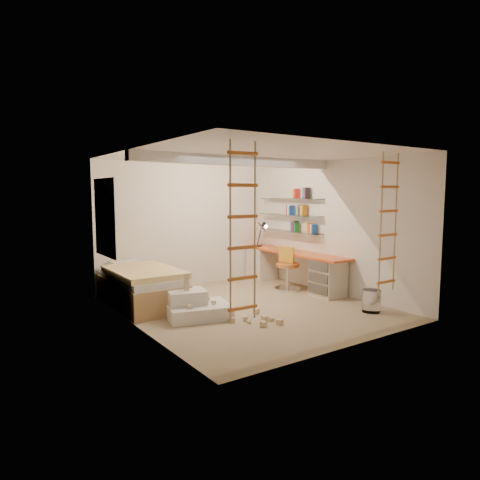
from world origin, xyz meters
TOP-DOWN VIEW (x-y plane):
  - floor at (0.00, 0.00)m, footprint 4.50×4.50m
  - ceiling_beam at (0.00, 0.30)m, footprint 4.00×0.18m
  - window_frame at (-1.97, 1.50)m, footprint 0.06×1.15m
  - window_blind at (-1.93, 1.50)m, footprint 0.02×1.00m
  - rope_ladder_left at (-1.35, -1.75)m, footprint 0.41×0.04m
  - rope_ladder_right at (1.35, -1.75)m, footprint 0.41×0.04m
  - waste_bin at (1.52, -1.35)m, footprint 0.30×0.30m
  - desk at (1.72, 0.86)m, footprint 0.56×2.80m
  - shelves at (1.87, 1.13)m, footprint 0.25×1.80m
  - bed at (-1.48, 1.23)m, footprint 1.02×2.00m
  - task_lamp at (1.67, 1.82)m, footprint 0.14×0.36m
  - swivel_chair at (1.40, 0.65)m, footprint 0.65×0.65m
  - play_platform at (-1.05, 0.04)m, footprint 1.12×0.97m
  - toy_blocks at (-0.66, -0.40)m, footprint 1.20×1.26m
  - books at (1.87, 1.13)m, footprint 0.14×0.64m

SIDE VIEW (x-z plane):
  - floor at x=0.00m, z-range 0.00..0.00m
  - play_platform at x=-1.05m, z-range -0.05..0.38m
  - waste_bin at x=1.52m, z-range 0.00..0.37m
  - toy_blocks at x=-0.66m, z-range -0.15..0.56m
  - bed at x=-1.48m, z-range -0.02..0.67m
  - swivel_chair at x=1.40m, z-range -0.12..0.78m
  - desk at x=1.72m, z-range 0.03..0.78m
  - task_lamp at x=1.67m, z-range 0.85..1.42m
  - shelves at x=1.87m, z-range 1.14..1.86m
  - rope_ladder_left at x=-1.35m, z-range 0.45..2.58m
  - rope_ladder_right at x=1.35m, z-range 0.45..2.58m
  - window_frame at x=-1.97m, z-range 0.88..2.23m
  - window_blind at x=-1.93m, z-range 0.95..2.15m
  - books at x=1.87m, z-range 1.12..2.04m
  - ceiling_beam at x=0.00m, z-range 2.44..2.60m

